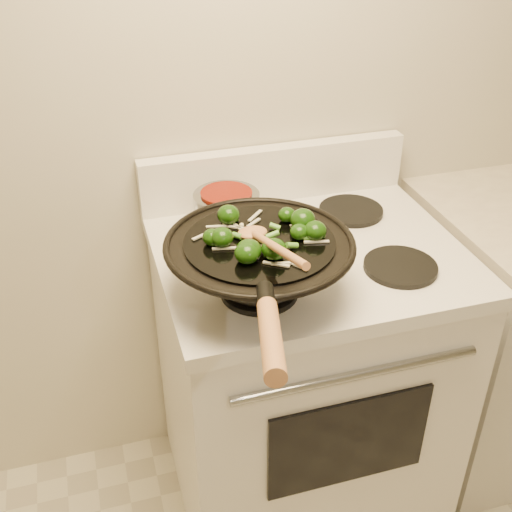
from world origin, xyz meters
name	(u,v)px	position (x,y,z in m)	size (l,w,h in m)	color
stove	(302,378)	(-0.14, 1.17, 0.47)	(0.78, 0.67, 1.08)	white
wok	(260,264)	(-0.32, 1.01, 1.00)	(0.43, 0.70, 0.20)	black
stirfry	(264,234)	(-0.31, 1.01, 1.08)	(0.29, 0.28, 0.05)	#133608
wooden_spoon	(266,241)	(-0.32, 0.96, 1.09)	(0.07, 0.31, 0.10)	#B57747
saucepan	(227,210)	(-0.32, 1.32, 0.98)	(0.17, 0.28, 0.10)	#909498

